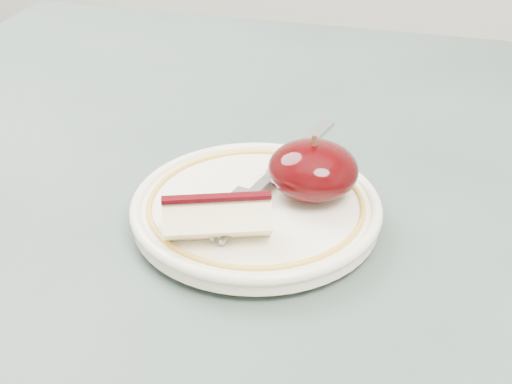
% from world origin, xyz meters
% --- Properties ---
extents(table, '(0.90, 0.90, 0.75)m').
position_xyz_m(table, '(0.00, 0.00, 0.66)').
color(table, brown).
rests_on(table, ground).
extents(plate, '(0.19, 0.19, 0.02)m').
position_xyz_m(plate, '(-0.01, -0.01, 0.76)').
color(plate, beige).
rests_on(plate, table).
extents(apple_half, '(0.07, 0.06, 0.05)m').
position_xyz_m(apple_half, '(0.03, 0.01, 0.79)').
color(apple_half, black).
rests_on(apple_half, plate).
extents(apple_wedge, '(0.08, 0.06, 0.03)m').
position_xyz_m(apple_wedge, '(-0.02, -0.06, 0.78)').
color(apple_wedge, '#FFF1BB').
rests_on(apple_wedge, plate).
extents(fork, '(0.07, 0.20, 0.00)m').
position_xyz_m(fork, '(-0.00, 0.02, 0.77)').
color(fork, gray).
rests_on(fork, plate).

